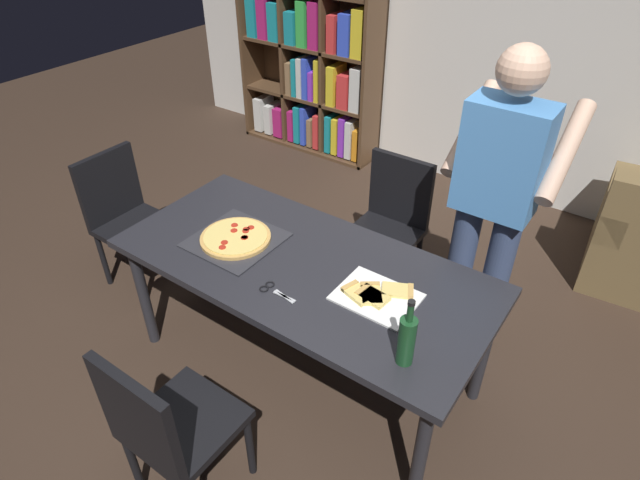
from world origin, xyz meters
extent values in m
plane|color=#38281E|center=(0.00, 0.00, 0.00)|extent=(12.00, 12.00, 0.00)
cube|color=silver|center=(0.00, 2.60, 1.40)|extent=(6.40, 0.10, 2.80)
cube|color=#232328|center=(0.00, 0.00, 0.73)|extent=(1.89, 0.87, 0.04)
cylinder|color=#232328|center=(-0.86, -0.36, 0.35)|extent=(0.06, 0.06, 0.71)
cylinder|color=#232328|center=(0.86, -0.36, 0.35)|extent=(0.06, 0.06, 0.71)
cylinder|color=#232328|center=(-0.86, 0.36, 0.35)|extent=(0.06, 0.06, 0.71)
cylinder|color=#232328|center=(0.86, 0.36, 0.35)|extent=(0.06, 0.06, 0.71)
cube|color=black|center=(0.00, -0.84, 0.43)|extent=(0.42, 0.42, 0.04)
cube|color=black|center=(0.00, -1.03, 0.68)|extent=(0.42, 0.04, 0.45)
cylinder|color=black|center=(0.18, -0.66, 0.21)|extent=(0.04, 0.04, 0.41)
cylinder|color=black|center=(-0.18, -0.66, 0.21)|extent=(0.04, 0.04, 0.41)
cylinder|color=black|center=(-0.18, -1.02, 0.21)|extent=(0.04, 0.04, 0.41)
cube|color=black|center=(0.00, 0.84, 0.43)|extent=(0.42, 0.42, 0.04)
cube|color=black|center=(0.00, 1.03, 0.68)|extent=(0.42, 0.04, 0.45)
cylinder|color=black|center=(-0.18, 0.66, 0.21)|extent=(0.04, 0.04, 0.41)
cylinder|color=black|center=(0.18, 0.66, 0.21)|extent=(0.04, 0.04, 0.41)
cylinder|color=black|center=(-0.18, 1.02, 0.21)|extent=(0.04, 0.04, 0.41)
cylinder|color=black|center=(0.18, 1.02, 0.21)|extent=(0.04, 0.04, 0.41)
cube|color=black|center=(-1.34, 0.00, 0.43)|extent=(0.42, 0.42, 0.04)
cube|color=black|center=(-1.53, 0.00, 0.68)|extent=(0.04, 0.42, 0.45)
cylinder|color=black|center=(-1.16, -0.18, 0.21)|extent=(0.04, 0.04, 0.41)
cylinder|color=black|center=(-1.16, 0.18, 0.21)|extent=(0.04, 0.04, 0.41)
cylinder|color=black|center=(-1.52, -0.18, 0.21)|extent=(0.04, 0.04, 0.41)
cylinder|color=black|center=(-1.52, 0.18, 0.21)|extent=(0.04, 0.04, 0.41)
cube|color=brown|center=(1.13, 1.99, 0.50)|extent=(0.23, 0.86, 0.20)
cube|color=#513823|center=(-2.36, 2.35, 0.97)|extent=(0.03, 0.35, 1.95)
cube|color=#513823|center=(-0.99, 2.35, 0.97)|extent=(0.03, 0.35, 1.95)
cube|color=#513823|center=(-1.68, 2.35, 0.01)|extent=(1.40, 0.35, 0.03)
cube|color=#513823|center=(-1.68, 2.51, 0.97)|extent=(1.40, 0.03, 1.95)
cube|color=#513823|center=(-1.68, 2.35, 0.50)|extent=(1.34, 0.29, 0.03)
cube|color=#513823|center=(-1.68, 2.35, 0.97)|extent=(1.34, 0.29, 0.03)
cube|color=#513823|center=(-1.90, 2.35, 0.97)|extent=(0.03, 0.29, 1.89)
cube|color=#513823|center=(-1.45, 2.35, 0.97)|extent=(0.03, 0.29, 1.89)
cube|color=silver|center=(-2.25, 2.33, 0.21)|extent=(0.09, 0.22, 0.34)
cube|color=silver|center=(-2.12, 2.33, 0.19)|extent=(0.08, 0.22, 0.29)
cube|color=#B21E66|center=(-1.99, 2.33, 0.19)|extent=(0.10, 0.22, 0.29)
cube|color=#B21E66|center=(-1.83, 2.33, 0.20)|extent=(0.06, 0.22, 0.31)
cube|color=teal|center=(-1.75, 2.33, 0.23)|extent=(0.06, 0.22, 0.37)
cube|color=blue|center=(-1.68, 2.33, 0.23)|extent=(0.05, 0.22, 0.37)
cube|color=olive|center=(-1.60, 2.33, 0.18)|extent=(0.05, 0.22, 0.28)
cube|color=red|center=(-1.52, 2.33, 0.21)|extent=(0.06, 0.22, 0.34)
cube|color=teal|center=(-1.39, 2.33, 0.22)|extent=(0.06, 0.22, 0.36)
cube|color=yellow|center=(-1.31, 2.33, 0.22)|extent=(0.06, 0.22, 0.35)
cube|color=purple|center=(-1.23, 2.33, 0.23)|extent=(0.06, 0.22, 0.38)
cube|color=silver|center=(-1.15, 2.33, 0.22)|extent=(0.06, 0.22, 0.36)
cube|color=orange|center=(-1.08, 2.33, 0.19)|extent=(0.05, 0.22, 0.30)
cube|color=olive|center=(-1.84, 2.33, 0.67)|extent=(0.05, 0.22, 0.30)
cube|color=teal|center=(-1.77, 2.33, 0.69)|extent=(0.04, 0.22, 0.35)
cube|color=silver|center=(-1.71, 2.33, 0.70)|extent=(0.05, 0.22, 0.37)
cube|color=blue|center=(-1.64, 2.33, 0.71)|extent=(0.05, 0.22, 0.38)
cube|color=purple|center=(-1.58, 2.33, 0.65)|extent=(0.04, 0.22, 0.27)
cube|color=yellow|center=(-1.52, 2.33, 0.71)|extent=(0.04, 0.22, 0.39)
cube|color=yellow|center=(-1.36, 2.33, 0.69)|extent=(0.08, 0.22, 0.35)
cube|color=red|center=(-1.23, 2.33, 0.67)|extent=(0.11, 0.22, 0.30)
cube|color=silver|center=(-1.10, 2.33, 0.71)|extent=(0.10, 0.22, 0.38)
cube|color=teal|center=(-2.25, 2.33, 1.19)|extent=(0.10, 0.22, 0.39)
cube|color=#B21E66|center=(-2.12, 2.33, 1.18)|extent=(0.10, 0.22, 0.37)
cube|color=teal|center=(-1.99, 2.33, 1.16)|extent=(0.11, 0.22, 0.33)
cube|color=teal|center=(-1.81, 2.33, 1.13)|extent=(0.10, 0.22, 0.28)
cube|color=green|center=(-1.68, 2.33, 1.18)|extent=(0.09, 0.22, 0.38)
cube|color=#B21E66|center=(-1.55, 2.33, 1.19)|extent=(0.10, 0.22, 0.39)
cube|color=red|center=(-1.36, 2.33, 1.15)|extent=(0.08, 0.22, 0.31)
cube|color=blue|center=(-1.23, 2.33, 1.16)|extent=(0.11, 0.22, 0.34)
cube|color=yellow|center=(-1.10, 2.33, 1.18)|extent=(0.11, 0.22, 0.39)
cylinder|color=#38476B|center=(0.76, 0.69, 0.47)|extent=(0.14, 0.14, 0.95)
cylinder|color=#38476B|center=(0.56, 0.69, 0.47)|extent=(0.14, 0.14, 0.95)
cube|color=#4C8CD1|center=(0.66, 0.69, 1.23)|extent=(0.38, 0.22, 0.55)
sphere|color=#E0B293|center=(0.66, 0.69, 1.64)|extent=(0.22, 0.22, 0.22)
cylinder|color=#E0B293|center=(0.89, 0.87, 1.25)|extent=(0.09, 0.50, 0.39)
cylinder|color=#E0B293|center=(0.43, 0.87, 1.25)|extent=(0.09, 0.50, 0.39)
cube|color=#2D2D33|center=(-0.39, -0.05, 0.76)|extent=(0.42, 0.42, 0.01)
cylinder|color=tan|center=(-0.39, -0.05, 0.77)|extent=(0.36, 0.36, 0.02)
cylinder|color=#EACC6B|center=(-0.39, -0.05, 0.78)|extent=(0.33, 0.33, 0.01)
cylinder|color=#B22819|center=(-0.37, 0.05, 0.79)|extent=(0.04, 0.04, 0.00)
cylinder|color=#B22819|center=(-0.37, 0.01, 0.79)|extent=(0.04, 0.04, 0.00)
cylinder|color=#B22819|center=(-0.43, -0.02, 0.79)|extent=(0.04, 0.04, 0.00)
cylinder|color=#B22819|center=(-0.37, -0.17, 0.79)|extent=(0.04, 0.04, 0.00)
cylinder|color=#B22819|center=(-0.39, -0.13, 0.79)|extent=(0.04, 0.04, 0.00)
cylinder|color=#B22819|center=(-0.34, -0.04, 0.79)|extent=(0.04, 0.04, 0.00)
cylinder|color=#B22819|center=(-0.46, 0.02, 0.79)|extent=(0.04, 0.04, 0.00)
cylinder|color=#B22819|center=(-0.34, -0.04, 0.79)|extent=(0.04, 0.04, 0.00)
cylinder|color=#B22819|center=(-0.38, 0.02, 0.79)|extent=(0.04, 0.04, 0.00)
cube|color=white|center=(0.43, -0.01, 0.76)|extent=(0.36, 0.28, 0.01)
cube|color=#EACC6B|center=(0.35, -0.05, 0.77)|extent=(0.16, 0.13, 0.02)
cube|color=tan|center=(0.30, -0.03, 0.77)|extent=(0.05, 0.09, 0.02)
cube|color=#EACC6B|center=(0.40, -0.02, 0.77)|extent=(0.16, 0.17, 0.02)
cube|color=tan|center=(0.37, 0.03, 0.77)|extent=(0.09, 0.07, 0.02)
cube|color=#EACC6B|center=(0.42, -0.03, 0.77)|extent=(0.15, 0.11, 0.02)
cube|color=tan|center=(0.36, -0.02, 0.77)|extent=(0.04, 0.09, 0.02)
cube|color=#EACC6B|center=(0.49, 0.07, 0.77)|extent=(0.17, 0.14, 0.02)
cube|color=tan|center=(0.54, 0.09, 0.77)|extent=(0.06, 0.09, 0.02)
cylinder|color=#194723|center=(0.70, -0.27, 0.86)|extent=(0.07, 0.07, 0.22)
cylinder|color=#194723|center=(0.70, -0.27, 1.01)|extent=(0.03, 0.03, 0.08)
cylinder|color=black|center=(0.70, -0.27, 1.06)|extent=(0.03, 0.03, 0.02)
cube|color=silver|center=(0.09, -0.25, 0.76)|extent=(0.12, 0.02, 0.01)
cube|color=silver|center=(0.09, -0.25, 0.76)|extent=(0.12, 0.04, 0.01)
torus|color=black|center=(-0.02, -0.22, 0.76)|extent=(0.05, 0.05, 0.01)
torus|color=black|center=(-0.03, -0.26, 0.76)|extent=(0.05, 0.05, 0.01)
camera|label=1|loc=(1.25, -1.62, 2.36)|focal=29.83mm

